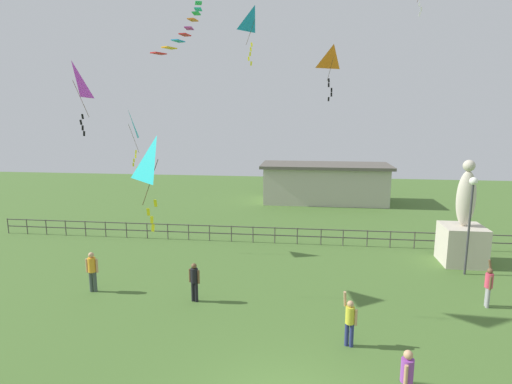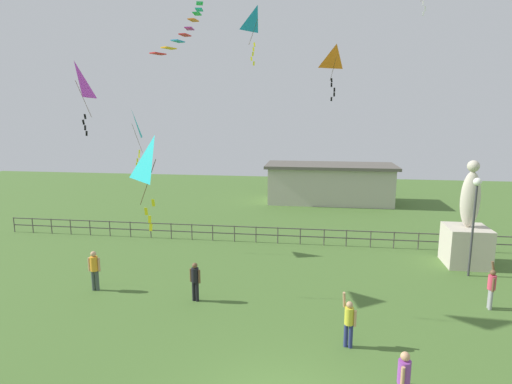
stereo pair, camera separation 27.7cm
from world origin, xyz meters
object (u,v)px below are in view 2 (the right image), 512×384
Objects in this scene: person_4 at (492,286)px; kite_3 at (132,127)px; lamppost at (475,206)px; kite_6 at (155,162)px; person_5 at (195,279)px; kite_0 at (257,21)px; statue_monument at (467,235)px; person_6 at (349,320)px; person_0 at (94,268)px; kite_8 at (336,58)px; kite_2 at (76,82)px; person_3 at (404,379)px.

person_4 is 0.54× the size of kite_3.
kite_6 reaches higher than lamppost.
kite_0 is at bearing 73.08° from person_5.
person_5 is 7.05m from kite_6.
kite_3 is (-6.55, 0.04, -4.96)m from kite_0.
person_6 is at bearing -126.57° from statue_monument.
statue_monument is at bearing 78.39° from lamppost.
lamppost is at bearing 13.65° from person_0.
kite_6 is at bearing -115.51° from kite_8.
statue_monument is 2.09× the size of kite_6.
person_6 is 7.74m from kite_6.
person_6 is 13.33m from kite_2.
kite_8 reaches higher than person_5.
person_0 is at bearing -178.08° from person_4.
kite_3 is at bearing 94.07° from person_0.
person_4 is at bearing 27.48° from kite_6.
kite_2 reaches higher than person_0.
person_3 is at bearing -69.44° from person_6.
kite_8 is (4.97, 10.41, 3.79)m from kite_6.
statue_monument is at bearing 1.46° from kite_0.
statue_monument is 17.66m from kite_3.
kite_8 is at bearing 0.23° from kite_3.
person_6 is at bearing -147.88° from person_4.
lamppost is 12.71m from person_5.
kite_0 reaches higher than kite_8.
person_3 is 0.59× the size of kite_2.
lamppost is 1.34× the size of kite_3.
kite_8 is (5.43, 5.68, 9.00)m from person_5.
person_5 is (-12.03, -5.85, -0.58)m from statue_monument.
person_5 is (-11.33, -0.92, -0.01)m from person_4.
kite_0 reaches higher than person_0.
person_4 is 6.56m from person_6.
kite_0 is at bearing 116.51° from person_6.
person_5 is at bearing -4.95° from person_0.
kite_2 is at bearing -152.81° from kite_8.
kite_6 reaches higher than person_4.
kite_2 is 7.74m from kite_6.
person_0 is at bearing -85.93° from kite_3.
kite_3 reaches higher than person_3.
kite_0 is (-10.01, 1.28, 8.36)m from lamppost.
kite_3 reaches higher than lamppost.
person_4 is at bearing 1.61° from kite_2.
kite_3 is (-4.85, 5.64, 5.79)m from person_5.
person_4 is 17.78m from kite_2.
kite_3 is 1.37× the size of kite_6.
kite_6 reaches higher than person_0.
lamppost is 16.81m from person_0.
person_0 is at bearing 133.94° from kite_6.
lamppost is at bearing 20.24° from person_5.
kite_0 reaches higher than statue_monument.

